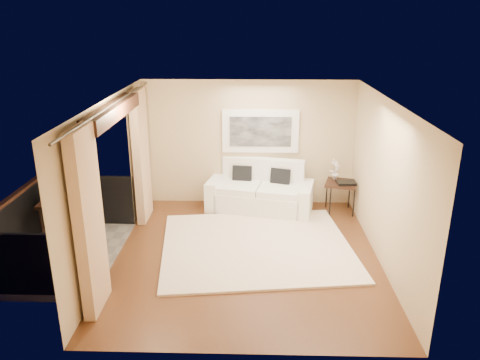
{
  "coord_description": "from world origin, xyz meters",
  "views": [
    {
      "loc": [
        0.08,
        -7.22,
        3.96
      ],
      "look_at": [
        -0.15,
        0.98,
        1.05
      ],
      "focal_mm": 35.0,
      "sensor_mm": 36.0,
      "label": 1
    }
  ],
  "objects_px": {
    "sofa": "(260,193)",
    "orchid": "(335,169)",
    "side_table": "(341,185)",
    "balcony_chair_near": "(80,224)",
    "balcony_chair_far": "(71,204)",
    "bistro_table": "(62,204)",
    "ice_bucket": "(54,192)"
  },
  "relations": [
    {
      "from": "sofa",
      "to": "side_table",
      "type": "distance_m",
      "value": 1.69
    },
    {
      "from": "ice_bucket",
      "to": "orchid",
      "type": "bearing_deg",
      "value": 15.93
    },
    {
      "from": "side_table",
      "to": "bistro_table",
      "type": "height_order",
      "value": "bistro_table"
    },
    {
      "from": "balcony_chair_far",
      "to": "balcony_chair_near",
      "type": "height_order",
      "value": "balcony_chair_near"
    },
    {
      "from": "bistro_table",
      "to": "balcony_chair_near",
      "type": "distance_m",
      "value": 0.79
    },
    {
      "from": "orchid",
      "to": "balcony_chair_far",
      "type": "distance_m",
      "value": 5.34
    },
    {
      "from": "bistro_table",
      "to": "balcony_chair_near",
      "type": "bearing_deg",
      "value": -47.72
    },
    {
      "from": "sofa",
      "to": "balcony_chair_near",
      "type": "relative_size",
      "value": 2.21
    },
    {
      "from": "bistro_table",
      "to": "balcony_chair_far",
      "type": "height_order",
      "value": "balcony_chair_far"
    },
    {
      "from": "orchid",
      "to": "side_table",
      "type": "bearing_deg",
      "value": -57.9
    },
    {
      "from": "balcony_chair_near",
      "to": "balcony_chair_far",
      "type": "bearing_deg",
      "value": 98.73
    },
    {
      "from": "balcony_chair_far",
      "to": "ice_bucket",
      "type": "xyz_separation_m",
      "value": [
        -0.17,
        -0.28,
        0.35
      ]
    },
    {
      "from": "sofa",
      "to": "orchid",
      "type": "relative_size",
      "value": 5.16
    },
    {
      "from": "bistro_table",
      "to": "balcony_chair_near",
      "type": "height_order",
      "value": "balcony_chair_near"
    },
    {
      "from": "balcony_chair_far",
      "to": "balcony_chair_near",
      "type": "bearing_deg",
      "value": 131.45
    },
    {
      "from": "sofa",
      "to": "balcony_chair_far",
      "type": "xyz_separation_m",
      "value": [
        -3.62,
        -1.19,
        0.19
      ]
    },
    {
      "from": "side_table",
      "to": "balcony_chair_near",
      "type": "height_order",
      "value": "balcony_chair_near"
    },
    {
      "from": "orchid",
      "to": "bistro_table",
      "type": "height_order",
      "value": "orchid"
    },
    {
      "from": "side_table",
      "to": "sofa",
      "type": "bearing_deg",
      "value": 175.96
    },
    {
      "from": "orchid",
      "to": "balcony_chair_near",
      "type": "bearing_deg",
      "value": -154.36
    },
    {
      "from": "sofa",
      "to": "bistro_table",
      "type": "height_order",
      "value": "sofa"
    },
    {
      "from": "balcony_chair_near",
      "to": "side_table",
      "type": "bearing_deg",
      "value": 4.28
    },
    {
      "from": "ice_bucket",
      "to": "side_table",
      "type": "bearing_deg",
      "value": 13.94
    },
    {
      "from": "bistro_table",
      "to": "balcony_chair_near",
      "type": "relative_size",
      "value": 0.77
    },
    {
      "from": "side_table",
      "to": "balcony_chair_far",
      "type": "relative_size",
      "value": 0.77
    },
    {
      "from": "balcony_chair_near",
      "to": "ice_bucket",
      "type": "xyz_separation_m",
      "value": [
        -0.69,
        0.71,
        0.3
      ]
    },
    {
      "from": "side_table",
      "to": "bistro_table",
      "type": "distance_m",
      "value": 5.49
    },
    {
      "from": "balcony_chair_far",
      "to": "balcony_chair_near",
      "type": "xyz_separation_m",
      "value": [
        0.52,
        -0.99,
        0.05
      ]
    },
    {
      "from": "sofa",
      "to": "orchid",
      "type": "bearing_deg",
      "value": 13.96
    },
    {
      "from": "sofa",
      "to": "orchid",
      "type": "distance_m",
      "value": 1.65
    },
    {
      "from": "sofa",
      "to": "ice_bucket",
      "type": "bearing_deg",
      "value": -146.74
    },
    {
      "from": "side_table",
      "to": "balcony_chair_near",
      "type": "relative_size",
      "value": 0.71
    }
  ]
}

